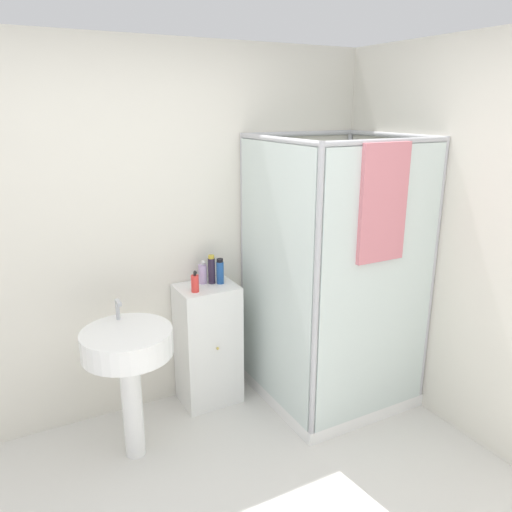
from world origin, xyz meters
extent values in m
cube|color=silver|center=(0.00, 1.70, 1.25)|extent=(6.40, 0.06, 2.50)
cube|color=white|center=(1.18, 1.18, 0.04)|extent=(0.98, 0.98, 0.09)
cylinder|color=#B2B2B7|center=(1.65, 1.65, 0.95)|extent=(0.04, 0.04, 1.90)
cylinder|color=#B2B2B7|center=(0.71, 1.65, 0.95)|extent=(0.04, 0.04, 1.90)
cylinder|color=#B2B2B7|center=(1.65, 0.71, 0.95)|extent=(0.04, 0.04, 1.90)
cylinder|color=#B2B2B7|center=(0.71, 0.71, 0.95)|extent=(0.04, 0.04, 1.90)
cylinder|color=#B2B2B7|center=(1.18, 0.71, 1.89)|extent=(0.94, 0.04, 0.04)
cylinder|color=#B2B2B7|center=(1.18, 1.65, 1.89)|extent=(0.94, 0.04, 0.04)
cylinder|color=#B2B2B7|center=(0.71, 1.18, 1.89)|extent=(0.04, 0.94, 0.04)
cylinder|color=#B2B2B7|center=(1.65, 1.18, 1.89)|extent=(0.04, 0.94, 0.04)
cube|color=silver|center=(1.18, 0.70, 0.98)|extent=(0.90, 0.01, 1.78)
cube|color=silver|center=(0.70, 1.18, 0.98)|extent=(0.01, 0.90, 1.78)
cylinder|color=#B7BABF|center=(1.43, 1.59, 0.80)|extent=(0.02, 0.02, 1.43)
cylinder|color=#B7BABF|center=(1.43, 1.54, 1.54)|extent=(0.07, 0.07, 0.04)
cube|color=#D1757F|center=(1.15, 0.68, 1.53)|extent=(0.34, 0.03, 0.71)
cube|color=white|center=(0.35, 1.50, 0.44)|extent=(0.41, 0.32, 0.89)
sphere|color=gold|center=(0.35, 1.33, 0.49)|extent=(0.02, 0.02, 0.02)
cylinder|color=white|center=(-0.30, 1.16, 0.34)|extent=(0.12, 0.12, 0.69)
cylinder|color=white|center=(-0.30, 1.16, 0.76)|extent=(0.53, 0.53, 0.15)
cylinder|color=#B7BABF|center=(-0.30, 1.34, 0.90)|extent=(0.02, 0.02, 0.13)
cube|color=#B7BABF|center=(-0.30, 1.31, 0.96)|extent=(0.02, 0.07, 0.02)
cylinder|color=red|center=(0.24, 1.44, 0.95)|extent=(0.05, 0.05, 0.12)
cylinder|color=black|center=(0.24, 1.44, 1.01)|extent=(0.02, 0.02, 0.02)
cube|color=black|center=(0.24, 1.43, 1.03)|extent=(0.01, 0.03, 0.01)
cylinder|color=#281E33|center=(0.41, 1.54, 0.98)|extent=(0.05, 0.05, 0.18)
cylinder|color=gold|center=(0.41, 1.54, 1.08)|extent=(0.04, 0.04, 0.02)
cylinder|color=#1E4C93|center=(0.46, 1.51, 0.97)|extent=(0.05, 0.05, 0.16)
cylinder|color=black|center=(0.46, 1.51, 1.06)|extent=(0.04, 0.04, 0.02)
cylinder|color=#B299C6|center=(0.35, 1.57, 0.96)|extent=(0.06, 0.06, 0.14)
cylinder|color=silver|center=(0.35, 1.57, 1.04)|extent=(0.02, 0.02, 0.02)
cube|color=silver|center=(0.35, 1.56, 1.05)|extent=(0.01, 0.03, 0.01)
camera|label=1|loc=(-0.88, -1.51, 2.08)|focal=35.00mm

